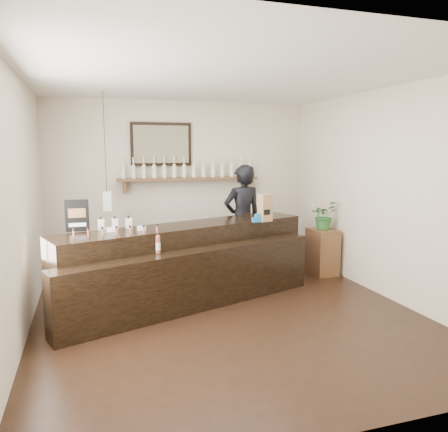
% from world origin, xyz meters
% --- Properties ---
extents(ground, '(5.00, 5.00, 0.00)m').
position_xyz_m(ground, '(0.00, 0.00, 0.00)').
color(ground, black).
rests_on(ground, ground).
extents(room_shell, '(5.00, 5.00, 5.00)m').
position_xyz_m(room_shell, '(0.00, 0.00, 1.70)').
color(room_shell, beige).
rests_on(room_shell, ground).
extents(back_wall_decor, '(2.66, 0.96, 1.69)m').
position_xyz_m(back_wall_decor, '(-0.14, 2.37, 1.75)').
color(back_wall_decor, brown).
rests_on(back_wall_decor, ground).
extents(counter, '(3.58, 2.07, 1.16)m').
position_xyz_m(counter, '(-0.33, 0.57, 0.47)').
color(counter, black).
rests_on(counter, ground).
extents(promo_sign, '(0.28, 0.03, 0.39)m').
position_xyz_m(promo_sign, '(-1.70, 0.62, 1.19)').
color(promo_sign, black).
rests_on(promo_sign, counter).
extents(paper_bag, '(0.20, 0.17, 0.38)m').
position_xyz_m(paper_bag, '(0.79, 0.66, 1.19)').
color(paper_bag, '#A37B4E').
rests_on(paper_bag, counter).
extents(tape_dispenser, '(0.15, 0.07, 0.12)m').
position_xyz_m(tape_dispenser, '(0.66, 0.62, 1.04)').
color(tape_dispenser, '#1963B1').
rests_on(tape_dispenser, counter).
extents(side_cabinet, '(0.37, 0.50, 0.73)m').
position_xyz_m(side_cabinet, '(2.00, 1.15, 0.36)').
color(side_cabinet, brown).
rests_on(side_cabinet, ground).
extents(potted_plant, '(0.53, 0.50, 0.45)m').
position_xyz_m(potted_plant, '(2.00, 1.15, 0.96)').
color(potted_plant, '#2B6A2A').
rests_on(potted_plant, side_cabinet).
extents(shopkeeper, '(0.78, 0.57, 1.99)m').
position_xyz_m(shopkeeper, '(0.77, 1.55, 0.99)').
color(shopkeeper, black).
rests_on(shopkeeper, ground).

